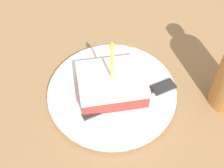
# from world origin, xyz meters

# --- Properties ---
(ground_plane) EXTENTS (2.40, 2.40, 0.04)m
(ground_plane) POSITION_xyz_m (0.00, 0.00, -0.02)
(ground_plane) COLOR olive
(ground_plane) RESTS_ON ground
(plate) EXTENTS (0.24, 0.24, 0.02)m
(plate) POSITION_xyz_m (0.01, -0.03, 0.01)
(plate) COLOR white
(plate) RESTS_ON ground_plane
(cake_slice) EXTENTS (0.10, 0.12, 0.13)m
(cake_slice) POSITION_xyz_m (0.01, -0.03, 0.04)
(cake_slice) COLOR #99332D
(cake_slice) RESTS_ON plate
(fork) EXTENTS (0.07, 0.18, 0.00)m
(fork) POSITION_xyz_m (-0.01, -0.07, 0.02)
(fork) COLOR #262626
(fork) RESTS_ON plate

